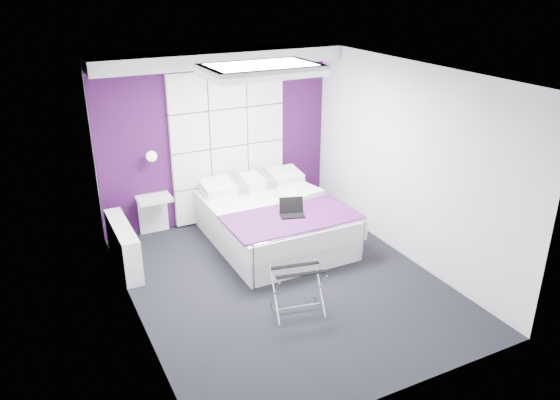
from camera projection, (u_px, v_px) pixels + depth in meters
name	position (u px, v px, depth m)	size (l,w,h in m)	color
floor	(284.00, 282.00, 6.85)	(4.40, 4.40, 0.00)	black
ceiling	(285.00, 72.00, 5.85)	(4.40, 4.40, 0.00)	white
wall_back	(217.00, 138.00, 8.16)	(3.60, 3.60, 0.00)	silver
wall_left	(129.00, 214.00, 5.60)	(4.40, 4.40, 0.00)	silver
wall_right	(407.00, 163.00, 7.09)	(4.40, 4.40, 0.00)	silver
accent_wall	(218.00, 138.00, 8.15)	(3.58, 0.02, 2.58)	#340D39
soffit	(220.00, 58.00, 7.49)	(3.58, 0.50, 0.20)	white
headboard	(229.00, 146.00, 8.22)	(1.80, 0.08, 2.30)	white
skylight	(261.00, 69.00, 6.36)	(1.36, 0.86, 0.12)	white
wall_lamp	(151.00, 156.00, 7.64)	(0.15, 0.15, 0.15)	white
radiator	(123.00, 246.00, 7.10)	(0.22, 1.20, 0.60)	white
bed	(274.00, 221.00, 7.78)	(1.76, 2.13, 0.74)	white
nightstand	(154.00, 198.00, 7.84)	(0.48, 0.37, 0.05)	white
luggage_rack	(298.00, 290.00, 6.15)	(0.55, 0.41, 0.55)	silver
laptop	(291.00, 211.00, 7.27)	(0.32, 0.23, 0.23)	black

